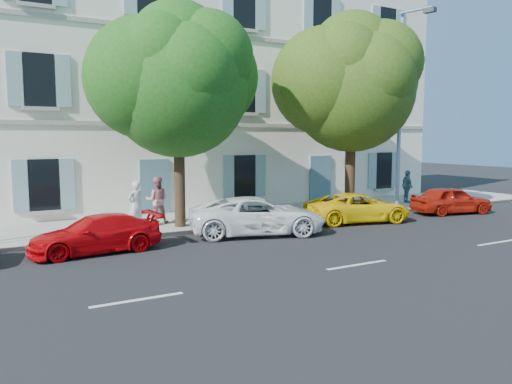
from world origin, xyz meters
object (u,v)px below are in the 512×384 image
pedestrian_a (136,205)px  pedestrian_b (157,200)px  tree_left (178,87)px  car_red_coupe (96,234)px  tree_right (352,90)px  street_lamp (403,99)px  car_yellow_supercar (358,208)px  car_red_hatchback (451,200)px  pedestrian_c (407,186)px  car_white_coupe (258,216)px

pedestrian_a → pedestrian_b: 1.18m
tree_left → pedestrian_b: 4.35m
car_red_coupe → pedestrian_b: bearing=133.5°
tree_right → street_lamp: bearing=-9.7°
car_yellow_supercar → pedestrian_b: (-7.51, 2.85, 0.45)m
car_yellow_supercar → tree_left: (-6.97, 1.78, 4.63)m
car_red_hatchback → pedestrian_c: size_ratio=2.22×
street_lamp → pedestrian_b: bearing=170.8°
car_red_coupe → car_white_coupe: car_white_coupe is taller
street_lamp → pedestrian_c: 4.86m
car_red_coupe → car_yellow_supercar: (10.45, 0.38, 0.03)m
car_white_coupe → tree_left: size_ratio=0.61×
pedestrian_a → car_red_hatchback: bearing=146.3°
car_yellow_supercar → tree_right: (0.81, 1.53, 4.88)m
car_red_hatchback → tree_right: 6.77m
street_lamp → tree_right: bearing=170.3°
street_lamp → pedestrian_a: 12.65m
car_red_coupe → pedestrian_b: (2.94, 3.23, 0.48)m
car_white_coupe → tree_right: size_ratio=0.58×
car_red_coupe → car_yellow_supercar: bearing=87.9°
car_red_coupe → tree_left: bearing=117.7°
car_red_hatchback → pedestrian_b: size_ratio=2.04×
street_lamp → car_red_coupe: bearing=-174.0°
tree_left → street_lamp: size_ratio=0.90×
pedestrian_b → pedestrian_c: 12.94m
tree_left → tree_right: tree_right is taller
car_yellow_supercar → tree_left: size_ratio=0.54×
pedestrian_c → car_white_coupe: bearing=124.3°
car_red_coupe → car_yellow_supercar: car_yellow_supercar is taller
car_red_coupe → tree_right: (11.26, 1.91, 4.91)m
car_yellow_supercar → tree_right: size_ratio=0.52×
car_yellow_supercar → tree_left: bearing=88.0°
pedestrian_c → tree_right: bearing=121.8°
car_white_coupe → car_yellow_supercar: bearing=-69.2°
tree_right → pedestrian_c: 6.54m
car_yellow_supercar → street_lamp: street_lamp is taller
pedestrian_a → car_white_coupe: bearing=122.4°
street_lamp → pedestrian_a: street_lamp is taller
pedestrian_a → pedestrian_b: (1.00, 0.63, 0.04)m
car_white_coupe → tree_right: tree_right is taller
car_yellow_supercar → pedestrian_a: bearing=87.7°
car_red_hatchback → pedestrian_b: pedestrian_b is taller
car_yellow_supercar → car_red_hatchback: bearing=-81.1°
car_red_hatchback → pedestrian_b: (-12.67, 3.16, 0.42)m
car_yellow_supercar → pedestrian_a: pedestrian_a is taller
tree_left → pedestrian_b: tree_left is taller
tree_left → pedestrian_c: bearing=3.8°
car_red_coupe → street_lamp: (13.85, 1.47, 4.56)m
pedestrian_a → pedestrian_c: (13.93, 0.39, -0.03)m
tree_left → street_lamp: (10.38, -0.69, -0.10)m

